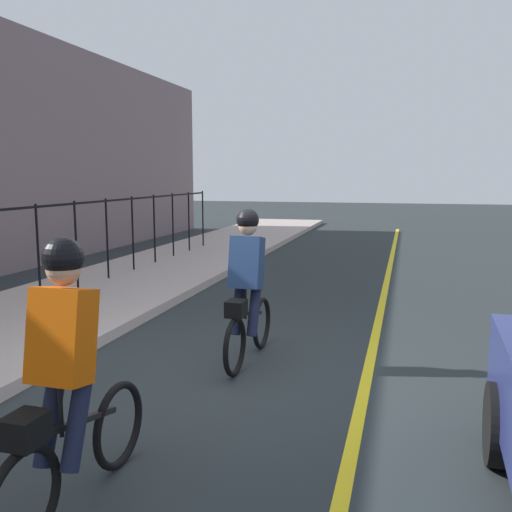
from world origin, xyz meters
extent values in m
plane|color=#262D2F|center=(0.00, 0.00, 0.00)|extent=(80.00, 80.00, 0.00)
cube|color=yellow|center=(0.00, -1.60, 0.00)|extent=(36.00, 0.12, 0.01)
cylinder|color=black|center=(2.08, 3.80, 0.95)|extent=(0.04, 0.04, 1.60)
cylinder|color=black|center=(3.16, 3.80, 0.95)|extent=(0.04, 0.04, 1.60)
cylinder|color=black|center=(4.24, 3.80, 0.95)|extent=(0.04, 0.04, 1.60)
cylinder|color=black|center=(5.32, 3.80, 0.95)|extent=(0.04, 0.04, 1.60)
cylinder|color=black|center=(6.40, 3.80, 0.95)|extent=(0.04, 0.04, 1.60)
cylinder|color=black|center=(7.48, 3.80, 0.95)|extent=(0.04, 0.04, 1.60)
cylinder|color=black|center=(8.56, 3.80, 0.95)|extent=(0.04, 0.04, 1.60)
cylinder|color=black|center=(9.64, 3.80, 0.95)|extent=(0.04, 0.04, 1.60)
torus|color=black|center=(1.08, -0.21, 0.33)|extent=(0.66, 0.08, 0.66)
torus|color=black|center=(0.03, -0.18, 0.33)|extent=(0.66, 0.08, 0.66)
cube|color=black|center=(0.56, -0.20, 0.58)|extent=(0.93, 0.07, 0.24)
cylinder|color=black|center=(0.41, -0.19, 0.73)|extent=(0.03, 0.03, 0.35)
cube|color=navy|center=(0.46, -0.19, 1.21)|extent=(0.35, 0.37, 0.63)
sphere|color=tan|center=(0.51, -0.20, 1.62)|extent=(0.22, 0.22, 0.22)
sphere|color=black|center=(0.51, -0.20, 1.70)|extent=(0.26, 0.26, 0.26)
cylinder|color=#191E38|center=(0.44, -0.09, 0.68)|extent=(0.34, 0.13, 0.65)
cylinder|color=#191E38|center=(0.44, -0.29, 0.68)|extent=(0.34, 0.13, 0.65)
cube|color=black|center=(0.08, -0.18, 0.75)|extent=(0.25, 0.21, 0.18)
torus|color=black|center=(-2.05, 0.09, 0.33)|extent=(0.66, 0.08, 0.66)
torus|color=black|center=(-3.10, 0.12, 0.33)|extent=(0.66, 0.08, 0.66)
cube|color=black|center=(-2.58, 0.10, 0.58)|extent=(0.93, 0.07, 0.24)
cylinder|color=black|center=(-2.73, 0.11, 0.73)|extent=(0.03, 0.03, 0.35)
cube|color=#DE5606|center=(-2.68, 0.11, 1.21)|extent=(0.35, 0.37, 0.63)
sphere|color=tan|center=(-2.63, 0.10, 1.62)|extent=(0.22, 0.22, 0.22)
sphere|color=black|center=(-2.63, 0.10, 1.70)|extent=(0.26, 0.26, 0.26)
cylinder|color=#191E38|center=(-2.69, 0.21, 0.68)|extent=(0.34, 0.13, 0.65)
cylinder|color=#191E38|center=(-2.70, 0.01, 0.68)|extent=(0.34, 0.13, 0.65)
cube|color=black|center=(-3.05, 0.12, 0.75)|extent=(0.25, 0.21, 0.18)
cylinder|color=black|center=(-1.27, -2.72, 0.32)|extent=(0.65, 0.25, 0.64)
camera|label=1|loc=(-5.63, -1.96, 2.20)|focal=39.13mm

